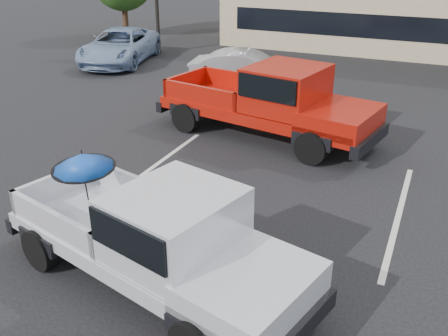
{
  "coord_description": "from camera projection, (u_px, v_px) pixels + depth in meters",
  "views": [
    {
      "loc": [
        3.37,
        -7.78,
        5.33
      ],
      "look_at": [
        -0.18,
        0.14,
        1.3
      ],
      "focal_mm": 40.0,
      "sensor_mm": 36.0,
      "label": 1
    }
  ],
  "objects": [
    {
      "name": "blue_suv",
      "position": [
        120.0,
        46.0,
        22.92
      ],
      "size": [
        3.8,
        5.93,
        1.52
      ],
      "primitive_type": "imported",
      "rotation": [
        0.0,
        0.0,
        0.25
      ],
      "color": "#7E97BD",
      "rests_on": "ground"
    },
    {
      "name": "silver_sedan",
      "position": [
        247.0,
        70.0,
        18.98
      ],
      "size": [
        4.57,
        2.28,
        1.44
      ],
      "primitive_type": "imported",
      "rotation": [
        0.0,
        0.0,
        1.75
      ],
      "color": "#9EA1A5",
      "rests_on": "ground"
    },
    {
      "name": "stripe_right",
      "position": [
        398.0,
        216.0,
        10.47
      ],
      "size": [
        0.12,
        5.0,
        0.01
      ],
      "primitive_type": "cube",
      "color": "silver",
      "rests_on": "ground"
    },
    {
      "name": "stripe_left",
      "position": [
        153.0,
        167.0,
        12.7
      ],
      "size": [
        0.12,
        5.0,
        0.01
      ],
      "primitive_type": "cube",
      "color": "silver",
      "rests_on": "ground"
    },
    {
      "name": "ground",
      "position": [
        230.0,
        231.0,
        9.93
      ],
      "size": [
        90.0,
        90.0,
        0.0
      ],
      "primitive_type": "plane",
      "color": "black",
      "rests_on": "ground"
    },
    {
      "name": "red_pickup",
      "position": [
        279.0,
        100.0,
        14.01
      ],
      "size": [
        6.81,
        3.42,
        2.14
      ],
      "rotation": [
        0.0,
        0.0,
        -0.19
      ],
      "color": "black",
      "rests_on": "ground"
    },
    {
      "name": "silver_pickup",
      "position": [
        165.0,
        236.0,
        7.85
      ],
      "size": [
        6.0,
        3.31,
        2.06
      ],
      "rotation": [
        0.0,
        0.0,
        -0.25
      ],
      "color": "black",
      "rests_on": "ground"
    }
  ]
}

